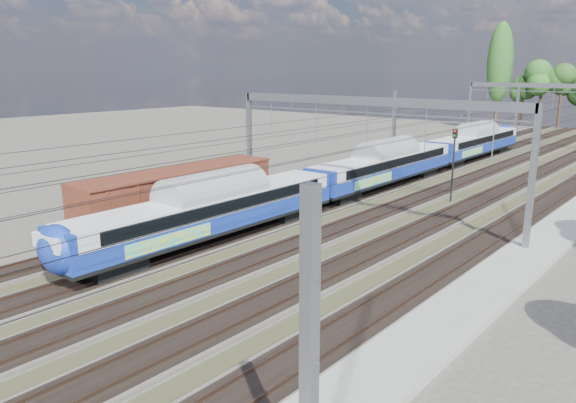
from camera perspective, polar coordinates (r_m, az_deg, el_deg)
The scene contains 7 objects.
track_bed at distance 54.90m, azimuth 16.00°, elevation 1.44°, with size 21.00×130.00×0.34m.
platform at distance 28.29m, azimuth 17.96°, elevation -9.76°, with size 3.00×70.00×0.30m, color gray.
catenary at distance 61.02m, azimuth 19.60°, elevation 8.32°, with size 25.65×130.00×9.00m.
poplar at distance 108.53m, azimuth 20.74°, elevation 13.01°, with size 4.40×4.40×19.04m.
emu_train at distance 52.43m, azimuth 9.70°, elevation 4.09°, with size 3.11×65.71×4.55m.
freight_boxcar at distance 39.75m, azimuth -10.99°, elevation 0.76°, with size 3.22×15.52×4.00m.
signal_near at distance 48.40m, azimuth 16.47°, elevation 4.42°, with size 0.44×0.41×6.14m.
Camera 1 is at (20.97, -4.56, 10.93)m, focal length 35.00 mm.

